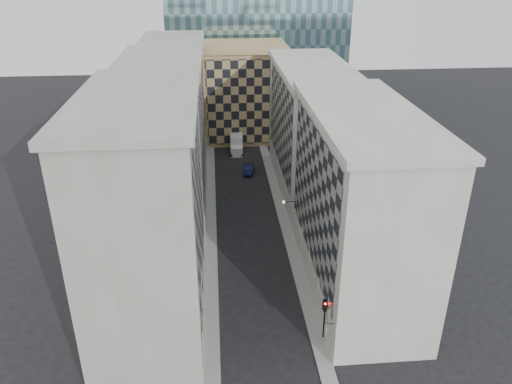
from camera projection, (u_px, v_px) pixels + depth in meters
sidewalk_west at (211, 224)px, 70.85m from camera, size 1.50×100.00×0.15m
sidewalk_east at (284, 221)px, 71.66m from camera, size 1.50×100.00×0.15m
bldg_left_a at (149, 217)px, 48.27m from camera, size 10.80×22.80×23.70m
bldg_left_b at (167, 143)px, 68.24m from camera, size 10.80×22.80×22.70m
bldg_left_c at (176, 103)px, 88.22m from camera, size 10.80×22.80×21.70m
bldg_right_a at (357, 203)px, 54.19m from camera, size 10.80×26.80×20.70m
bldg_right_b at (311, 129)px, 78.64m from camera, size 10.80×28.80×19.70m
tan_block at (244, 91)px, 101.40m from camera, size 16.80×14.80×18.80m
flagpoles_left at (202, 277)px, 45.82m from camera, size 0.10×6.33×2.33m
bracket_lamp at (285, 202)px, 63.56m from camera, size 1.98×0.36×0.36m
traffic_light at (325, 311)px, 48.55m from camera, size 0.55×0.54×4.50m
box_truck at (236, 145)px, 96.18m from camera, size 2.48×5.78×3.14m
dark_car at (249, 169)px, 87.23m from camera, size 2.13×4.58×1.45m
shop_sign at (326, 327)px, 45.80m from camera, size 0.91×0.80×0.89m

